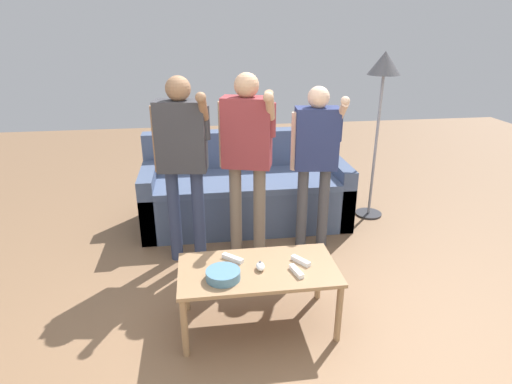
% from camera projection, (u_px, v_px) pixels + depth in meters
% --- Properties ---
extents(ground_plane, '(12.00, 12.00, 0.00)m').
position_uv_depth(ground_plane, '(269.00, 310.00, 3.10)').
color(ground_plane, brown).
extents(couch, '(2.06, 0.86, 0.90)m').
position_uv_depth(couch, '(245.00, 192.00, 4.40)').
color(couch, '#475675').
rests_on(couch, ground).
extents(coffee_table, '(1.05, 0.54, 0.45)m').
position_uv_depth(coffee_table, '(258.00, 275.00, 2.82)').
color(coffee_table, '#997551').
rests_on(coffee_table, ground).
extents(snack_bowl, '(0.22, 0.22, 0.06)m').
position_uv_depth(snack_bowl, '(223.00, 275.00, 2.67)').
color(snack_bowl, teal).
rests_on(snack_bowl, coffee_table).
extents(game_remote_nunchuk, '(0.06, 0.09, 0.05)m').
position_uv_depth(game_remote_nunchuk, '(260.00, 266.00, 2.77)').
color(game_remote_nunchuk, white).
rests_on(game_remote_nunchuk, coffee_table).
extents(floor_lamp, '(0.32, 0.32, 1.70)m').
position_uv_depth(floor_lamp, '(383.00, 78.00, 4.09)').
color(floor_lamp, '#2D2D33').
rests_on(floor_lamp, ground).
extents(player_left, '(0.46, 0.40, 1.58)m').
position_uv_depth(player_left, '(182.00, 150.00, 3.41)').
color(player_left, '#2D3856').
rests_on(player_left, ground).
extents(player_center, '(0.45, 0.46, 1.60)m').
position_uv_depth(player_center, '(247.00, 147.00, 3.48)').
color(player_center, '#756656').
rests_on(player_center, ground).
extents(player_right, '(0.43, 0.33, 1.47)m').
position_uv_depth(player_right, '(316.00, 151.00, 3.64)').
color(player_right, '#47474C').
rests_on(player_right, ground).
extents(game_remote_wand_near, '(0.12, 0.14, 0.03)m').
position_uv_depth(game_remote_wand_near, '(301.00, 261.00, 2.85)').
color(game_remote_wand_near, white).
rests_on(game_remote_wand_near, coffee_table).
extents(game_remote_wand_far, '(0.14, 0.14, 0.03)m').
position_uv_depth(game_remote_wand_far, '(233.00, 258.00, 2.88)').
color(game_remote_wand_far, white).
rests_on(game_remote_wand_far, coffee_table).
extents(game_remote_wand_spare, '(0.07, 0.15, 0.03)m').
position_uv_depth(game_remote_wand_spare, '(296.00, 271.00, 2.73)').
color(game_remote_wand_spare, white).
rests_on(game_remote_wand_spare, coffee_table).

